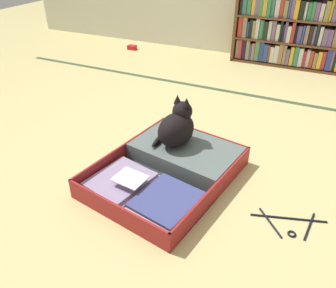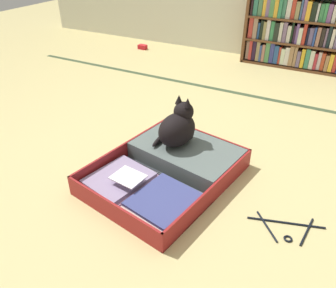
{
  "view_description": "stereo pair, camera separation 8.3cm",
  "coord_description": "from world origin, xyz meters",
  "px_view_note": "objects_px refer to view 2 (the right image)",
  "views": [
    {
      "loc": [
        0.53,
        -1.43,
        1.21
      ],
      "look_at": [
        -0.15,
        0.03,
        0.19
      ],
      "focal_mm": 35.83,
      "sensor_mm": 36.0,
      "label": 1
    },
    {
      "loc": [
        0.61,
        -1.4,
        1.21
      ],
      "look_at": [
        -0.15,
        0.03,
        0.19
      ],
      "focal_mm": 35.83,
      "sensor_mm": 36.0,
      "label": 2
    }
  ],
  "objects_px": {
    "bookshelf": "(315,34)",
    "open_suitcase": "(172,167)",
    "black_cat": "(178,127)",
    "small_red_pouch": "(143,47)",
    "clothes_hanger": "(286,228)"
  },
  "relations": [
    {
      "from": "black_cat",
      "to": "bookshelf",
      "type": "bearing_deg",
      "value": 77.82
    },
    {
      "from": "black_cat",
      "to": "clothes_hanger",
      "type": "xyz_separation_m",
      "value": [
        0.72,
        -0.27,
        -0.23
      ]
    },
    {
      "from": "black_cat",
      "to": "clothes_hanger",
      "type": "relative_size",
      "value": 0.84
    },
    {
      "from": "bookshelf",
      "to": "small_red_pouch",
      "type": "height_order",
      "value": "bookshelf"
    },
    {
      "from": "open_suitcase",
      "to": "clothes_hanger",
      "type": "distance_m",
      "value": 0.7
    },
    {
      "from": "black_cat",
      "to": "small_red_pouch",
      "type": "xyz_separation_m",
      "value": [
        -1.43,
        1.89,
        -0.21
      ]
    },
    {
      "from": "bookshelf",
      "to": "open_suitcase",
      "type": "relative_size",
      "value": 1.47
    },
    {
      "from": "clothes_hanger",
      "to": "bookshelf",
      "type": "bearing_deg",
      "value": 96.44
    },
    {
      "from": "open_suitcase",
      "to": "small_red_pouch",
      "type": "distance_m",
      "value": 2.51
    },
    {
      "from": "open_suitcase",
      "to": "clothes_hanger",
      "type": "height_order",
      "value": "open_suitcase"
    },
    {
      "from": "open_suitcase",
      "to": "small_red_pouch",
      "type": "bearing_deg",
      "value": 125.64
    },
    {
      "from": "bookshelf",
      "to": "open_suitcase",
      "type": "bearing_deg",
      "value": -100.44
    },
    {
      "from": "black_cat",
      "to": "small_red_pouch",
      "type": "bearing_deg",
      "value": 127.03
    },
    {
      "from": "clothes_hanger",
      "to": "small_red_pouch",
      "type": "xyz_separation_m",
      "value": [
        -2.15,
        2.16,
        0.02
      ]
    },
    {
      "from": "small_red_pouch",
      "to": "black_cat",
      "type": "bearing_deg",
      "value": -52.97
    }
  ]
}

